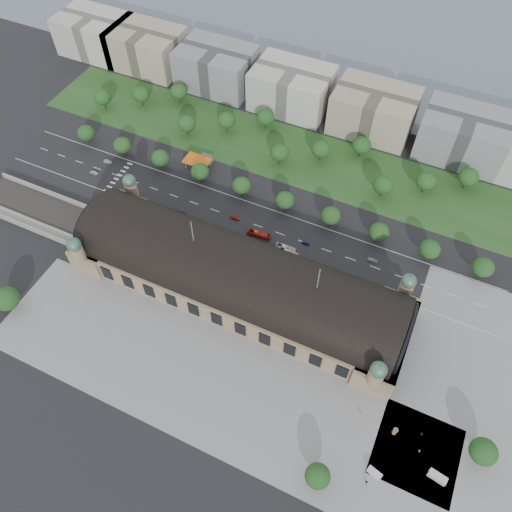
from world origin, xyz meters
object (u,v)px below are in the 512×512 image
at_px(parked_car_3, 181,220).
at_px(parked_car_4, 194,229).
at_px(bus_west, 259,234).
at_px(pedestrian_2, 422,434).
at_px(bus_mid, 287,249).
at_px(pedestrian_0, 360,412).
at_px(traffic_car_1, 108,162).
at_px(traffic_car_6, 382,289).
at_px(van_south, 374,472).
at_px(van_east, 436,476).
at_px(pedestrian_5, 420,451).
at_px(traffic_car_5, 372,260).
at_px(parked_car_6, 174,224).
at_px(bus_east, 289,253).
at_px(petrol_station, 202,160).
at_px(parked_car_0, 116,202).
at_px(advertising_column, 395,431).
at_px(pedestrian_4, 366,482).
at_px(parked_car_5, 171,219).
at_px(traffic_car_0, 94,173).
at_px(traffic_car_2, 179,213).
at_px(traffic_car_3, 235,218).

bearing_deg(parked_car_3, parked_car_4, 46.80).
xyz_separation_m(bus_west, pedestrian_2, (94.64, -60.38, -0.72)).
height_order(bus_mid, pedestrian_0, bus_mid).
bearing_deg(traffic_car_1, parked_car_4, -113.27).
xyz_separation_m(traffic_car_6, bus_west, (-63.05, 4.80, 0.91)).
bearing_deg(bus_west, van_south, -137.51).
bearing_deg(van_east, pedestrian_5, 149.28).
relative_size(traffic_car_5, parked_car_3, 0.96).
distance_m(parked_car_3, van_east, 156.57).
distance_m(parked_car_6, bus_east, 59.19).
xyz_separation_m(parked_car_4, van_east, (133.22, -63.65, 0.64)).
bearing_deg(pedestrian_2, bus_east, 27.35).
bearing_deg(parked_car_6, petrol_station, 169.44).
relative_size(parked_car_4, pedestrian_5, 2.44).
bearing_deg(bus_east, traffic_car_5, -66.35).
xyz_separation_m(parked_car_0, parked_car_6, (34.18, 0.00, 0.13)).
xyz_separation_m(traffic_car_5, parked_car_4, (-84.75, -18.35, -0.04)).
height_order(advertising_column, pedestrian_0, advertising_column).
bearing_deg(pedestrian_4, parked_car_6, -97.38).
height_order(parked_car_6, van_south, van_south).
relative_size(parked_car_6, bus_west, 0.46).
xyz_separation_m(pedestrian_2, pedestrian_5, (0.73, -6.27, 0.01)).
xyz_separation_m(parked_car_5, pedestrian_5, (139.51, -57.80, 0.18)).
bearing_deg(pedestrian_0, parked_car_5, 174.60).
bearing_deg(traffic_car_0, traffic_car_2, 83.11).
distance_m(traffic_car_1, pedestrian_5, 207.47).
bearing_deg(traffic_car_5, pedestrian_5, -152.54).
height_order(bus_mid, bus_east, bus_east).
bearing_deg(traffic_car_0, pedestrian_0, 68.25).
xyz_separation_m(van_east, van_south, (-20.43, -7.98, -0.24)).
distance_m(bus_west, advertising_column, 106.62).
bearing_deg(bus_east, van_east, -125.12).
distance_m(traffic_car_2, parked_car_5, 5.47).
distance_m(traffic_car_1, advertising_column, 197.10).
height_order(traffic_car_6, parked_car_4, parked_car_4).
bearing_deg(bus_mid, parked_car_0, 95.17).
bearing_deg(parked_car_0, traffic_car_3, 79.61).
distance_m(petrol_station, pedestrian_5, 175.76).
bearing_deg(bus_west, pedestrian_0, -134.10).
height_order(traffic_car_0, advertising_column, advertising_column).
height_order(traffic_car_0, parked_car_0, traffic_car_0).
bearing_deg(parked_car_0, petrol_station, 123.93).
distance_m(pedestrian_4, pedestrian_5, 23.49).
distance_m(traffic_car_0, parked_car_0, 26.44).
bearing_deg(traffic_car_3, parked_car_0, 100.69).
relative_size(petrol_station, traffic_car_2, 2.39).
relative_size(traffic_car_5, pedestrian_4, 2.40).
xyz_separation_m(bus_mid, van_east, (87.23, -70.69, -0.21)).
bearing_deg(pedestrian_5, traffic_car_1, -148.10).
xyz_separation_m(traffic_car_5, bus_west, (-54.37, -8.96, 0.85)).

